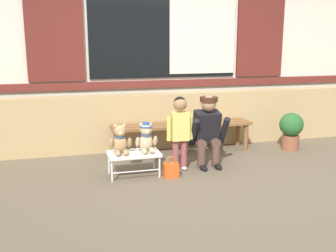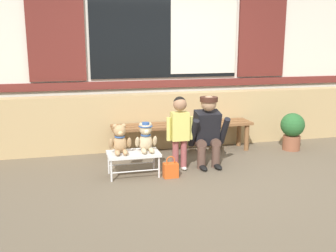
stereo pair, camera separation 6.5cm
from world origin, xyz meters
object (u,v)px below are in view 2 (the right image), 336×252
potted_plant (292,129)px  child_standing (180,125)px  small_display_bench (133,155)px  adult_crouching (208,131)px  teddy_bear_plain (120,140)px  teddy_bear_with_hat (146,138)px  wooden_bench_long (183,128)px  handbag_on_ground (171,170)px

potted_plant → child_standing: bearing=-165.5°
small_display_bench → adult_crouching: 1.05m
teddy_bear_plain → child_standing: bearing=5.2°
small_display_bench → teddy_bear_plain: teddy_bear_plain is taller
small_display_bench → teddy_bear_with_hat: bearing=0.8°
small_display_bench → potted_plant: size_ratio=1.12×
wooden_bench_long → teddy_bear_plain: size_ratio=5.78×
teddy_bear_plain → teddy_bear_with_hat: 0.32m
wooden_bench_long → adult_crouching: 0.72m
small_display_bench → child_standing: bearing=6.6°
wooden_bench_long → teddy_bear_plain: 1.35m
teddy_bear_plain → small_display_bench: bearing=-0.5°
child_standing → potted_plant: child_standing is taller
handbag_on_ground → potted_plant: potted_plant is taller
child_standing → adult_crouching: bearing=10.6°
wooden_bench_long → teddy_bear_with_hat: teddy_bear_with_hat is taller
adult_crouching → teddy_bear_with_hat: bearing=-170.4°
adult_crouching → potted_plant: adult_crouching is taller
small_display_bench → child_standing: child_standing is taller
teddy_bear_with_hat → child_standing: (0.45, 0.07, 0.12)m
teddy_bear_plain → handbag_on_ground: 0.72m
wooden_bench_long → handbag_on_ground: size_ratio=7.72×
teddy_bear_with_hat → teddy_bear_plain: bearing=-179.9°
teddy_bear_with_hat → adult_crouching: 0.87m
wooden_bench_long → small_display_bench: 1.23m
teddy_bear_plain → adult_crouching: bearing=7.0°
wooden_bench_long → small_display_bench: bearing=-136.2°
child_standing → adult_crouching: size_ratio=1.01×
small_display_bench → teddy_bear_with_hat: 0.26m
wooden_bench_long → teddy_bear_with_hat: size_ratio=5.78×
adult_crouching → handbag_on_ground: 0.78m
wooden_bench_long → small_display_bench: size_ratio=3.28×
teddy_bear_with_hat → potted_plant: size_ratio=0.64×
teddy_bear_with_hat → potted_plant: (2.38, 0.57, -0.15)m
child_standing → handbag_on_ground: bearing=-126.3°
child_standing → handbag_on_ground: child_standing is taller
teddy_bear_with_hat → handbag_on_ground: (0.27, -0.18, -0.38)m
handbag_on_ground → adult_crouching: bearing=29.0°
handbag_on_ground → small_display_bench: bearing=157.2°
wooden_bench_long → handbag_on_ground: (-0.46, -1.03, -0.28)m
teddy_bear_plain → teddy_bear_with_hat: same height
small_display_bench → adult_crouching: bearing=8.2°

